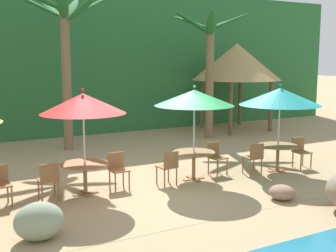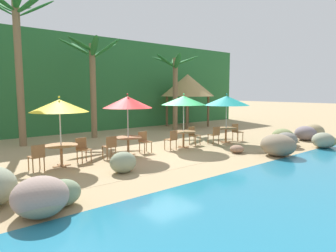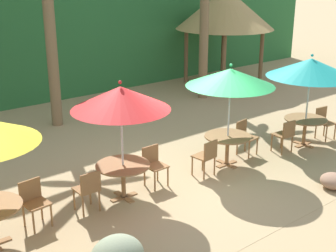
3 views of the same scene
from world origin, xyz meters
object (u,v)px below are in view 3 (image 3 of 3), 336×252
dining_table_red (123,170)px  palm_tree_third (205,4)px  chair_red_inland (88,188)px  chair_teal_seaward (324,120)px  chair_green_inland (207,155)px  dining_table_teal (305,123)px  umbrella_red (121,98)px  palapa_hut (225,9)px  chair_yellow_seaward (34,200)px  umbrella_teal (311,68)px  chair_teal_inland (285,134)px  dining_table_green (228,141)px  chair_green_seaward (245,135)px  chair_red_seaward (153,163)px  umbrella_green (230,77)px

dining_table_red → palm_tree_third: size_ratio=0.23×
chair_red_inland → chair_teal_seaward: (7.10, -0.44, 0.00)m
chair_red_inland → palm_tree_third: (7.46, 4.78, 2.81)m
dining_table_red → chair_green_inland: bearing=-8.8°
dining_table_teal → dining_table_red: bearing=174.5°
umbrella_red → palapa_hut: palapa_hut is taller
chair_yellow_seaward → umbrella_teal: bearing=-5.2°
umbrella_red → chair_teal_seaward: umbrella_red is taller
dining_table_red → chair_teal_inland: 4.57m
umbrella_teal → chair_teal_inland: size_ratio=2.80×
chair_yellow_seaward → dining_table_red: size_ratio=0.79×
umbrella_teal → dining_table_green: bearing=171.6°
chair_green_seaward → chair_teal_inland: (0.85, -0.60, 0.00)m
chair_green_inland → chair_teal_seaward: bearing=-2.8°
palm_tree_third → chair_green_seaward: bearing=-122.2°
chair_red_seaward → umbrella_red: bearing=-173.0°
chair_green_inland → chair_red_inland: bearing=175.4°
umbrella_red → chair_red_inland: size_ratio=2.83×
chair_red_seaward → dining_table_teal: (4.54, -0.62, 0.10)m
chair_red_inland → chair_teal_seaward: 7.11m
chair_red_inland → dining_table_teal: bearing=-4.0°
chair_yellow_seaward → palm_tree_third: 10.00m
chair_red_seaward → palapa_hut: (7.90, 5.71, 2.46)m
chair_yellow_seaward → chair_green_seaward: (5.54, -0.08, 0.00)m
umbrella_green → dining_table_green: 1.52m
umbrella_red → palapa_hut: size_ratio=0.64×
dining_table_red → chair_red_seaward: chair_red_seaward is taller
dining_table_green → dining_table_red: bearing=177.1°
chair_teal_inland → umbrella_green: bearing=166.7°
umbrella_teal → palapa_hut: bearing=62.1°
chair_green_inland → umbrella_red: bearing=171.2°
chair_green_inland → dining_table_red: bearing=171.2°
chair_red_inland → chair_teal_seaward: same height
umbrella_red → umbrella_green: size_ratio=1.00×
chair_green_seaward → umbrella_teal: (1.70, -0.58, 1.58)m
chair_yellow_seaward → palapa_hut: palapa_hut is taller
dining_table_red → chair_green_seaward: 3.69m
chair_red_seaward → dining_table_teal: chair_red_seaward is taller
umbrella_green → dining_table_green: size_ratio=2.23×
umbrella_green → dining_table_red: bearing=177.1°
chair_green_seaward → dining_table_teal: (1.70, -0.58, 0.10)m
umbrella_red → chair_yellow_seaward: bearing=175.8°
chair_teal_seaward → chair_red_seaward: bearing=173.4°
chair_red_inland → umbrella_green: umbrella_green is taller
chair_yellow_seaward → palm_tree_third: size_ratio=0.18×
chair_yellow_seaward → dining_table_red: bearing=-4.2°
chair_yellow_seaward → chair_green_inland: bearing=-6.7°
dining_table_teal → chair_green_seaward: bearing=161.2°
dining_table_green → umbrella_red: bearing=177.1°
dining_table_red → chair_green_inland: 2.05m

